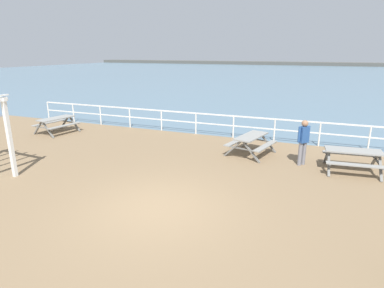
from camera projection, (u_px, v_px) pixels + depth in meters
ground_plane at (157, 211)px, 8.56m from camera, size 30.00×24.00×0.20m
sea_band at (301, 75)px, 55.52m from camera, size 142.00×90.00×0.01m
distant_shoreline at (312, 65)px, 93.83m from camera, size 142.00×6.00×1.80m
seaward_railing at (234, 122)px, 15.23m from camera, size 23.07×0.07×1.08m
picnic_table_near_left at (251, 140)px, 12.80m from camera, size 1.88×2.10×0.80m
picnic_table_near_right at (56, 122)px, 16.18m from camera, size 1.79×2.02×0.80m
picnic_table_mid_centre at (353, 155)px, 10.94m from camera, size 1.93×1.69×0.80m
visitor at (303, 140)px, 11.49m from camera, size 0.39×0.42×1.66m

